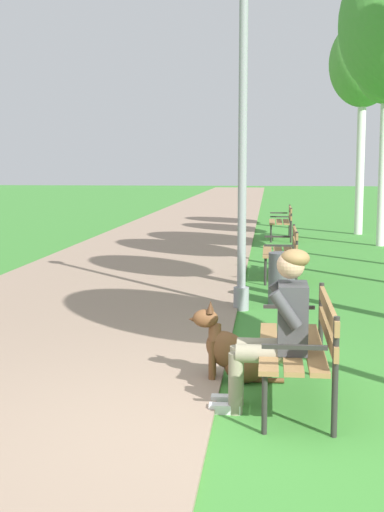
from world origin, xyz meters
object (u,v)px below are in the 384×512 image
Objects in this scene: birch_tree_sixth at (363,66)px; person_seated_on_near_bench at (278,324)px; litter_bin at (282,278)px; lamp_post_near at (243,136)px; park_bench_mid at (284,248)px; park_bench_near at (304,340)px; park_bench_far at (283,219)px; dog_brown at (233,353)px.

person_seated_on_near_bench is at bearing -99.40° from birch_tree_sixth.
lamp_post_near is at bearing -138.59° from litter_bin.
park_bench_near is at bearing -89.72° from park_bench_mid.
park_bench_mid is 2.14× the size of litter_bin.
birch_tree_sixth is (2.17, 7.84, 3.96)m from park_bench_mid.
person_seated_on_near_bench reaches higher than park_bench_near.
birch_tree_sixth is 11.04m from litter_bin.
park_bench_far is at bearing 88.72° from person_seated_on_near_bench.
birch_tree_sixth reaches higher than litter_bin.
park_bench_mid is at bearing 88.10° from litter_bin.
person_seated_on_near_bench is at bearing -91.44° from litter_bin.
person_seated_on_near_bench reaches higher than park_bench_mid.
lamp_post_near is (-0.05, 3.07, 1.97)m from dog_brown.
park_bench_near is at bearing -90.34° from park_bench_far.
birch_tree_sixth reaches higher than lamp_post_near.
birch_tree_sixth is (2.77, 10.46, 2.24)m from lamp_post_near.
dog_brown is 0.15× the size of birch_tree_sixth.
park_bench_mid is at bearing 88.40° from person_seated_on_near_bench.
birch_tree_sixth reaches higher than park_bench_far.
park_bench_mid is at bearing 90.28° from park_bench_near.
park_bench_near and park_bench_mid have the same top height.
litter_bin is at bearing 82.30° from dog_brown.
park_bench_near is 0.33m from person_seated_on_near_bench.
birch_tree_sixth is at bearing 80.60° from person_seated_on_near_bench.
dog_brown is 14.44m from birch_tree_sixth.
park_bench_mid is 0.35× the size of lamp_post_near.
lamp_post_near is (-0.60, -2.62, 1.72)m from park_bench_mid.
dog_brown is at bearing -89.11° from lamp_post_near.
litter_bin is (-2.25, -10.00, -4.12)m from birch_tree_sixth.
park_bench_mid is 1.20× the size of person_seated_on_near_bench.
dog_brown is (-0.58, 0.47, -0.25)m from park_bench_near.
person_seated_on_near_bench is 14.89m from birch_tree_sixth.
park_bench_mid and park_bench_far have the same top height.
person_seated_on_near_bench reaches higher than dog_brown.
person_seated_on_near_bench is 1.79× the size of litter_bin.
dog_brown is 0.19× the size of lamp_post_near.
park_bench_near is 1.80× the size of dog_brown.
person_seated_on_near_bench is (-0.28, -12.58, 0.17)m from park_bench_far.
birch_tree_sixth is at bearing 77.34° from litter_bin.
park_bench_far is 0.35× the size of lamp_post_near.
park_bench_near is at bearing 44.32° from person_seated_on_near_bench.
person_seated_on_near_bench is 1.50× the size of dog_brown.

